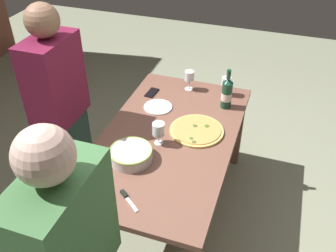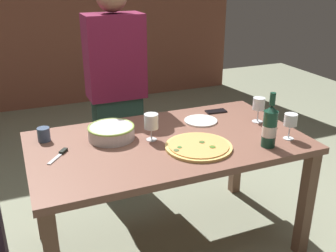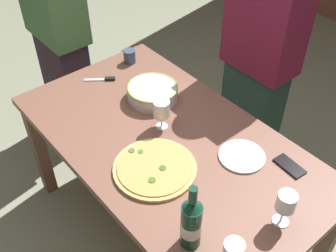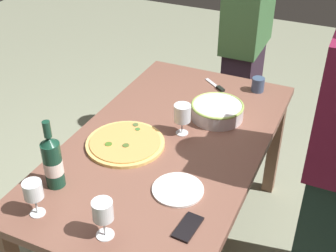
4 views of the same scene
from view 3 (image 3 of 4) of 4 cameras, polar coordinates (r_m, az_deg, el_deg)
ground_plane at (r=2.56m, az=-0.00°, el=-14.10°), size 8.00×8.00×0.00m
dining_table at (r=2.05m, az=-0.00°, el=-3.75°), size 1.60×0.90×0.75m
pizza at (r=1.84m, az=-1.87°, el=-5.90°), size 0.38×0.38×0.02m
serving_bowl at (r=2.20m, az=-2.18°, el=4.79°), size 0.28×0.28×0.08m
wine_bottle at (r=1.52m, az=3.27°, el=-13.36°), size 0.08×0.08×0.32m
wine_glass_near_pizza at (r=1.48m, az=9.14°, el=-16.85°), size 0.08×0.08×0.16m
wine_glass_by_bottle at (r=1.98m, az=-0.91°, el=2.26°), size 0.08×0.08×0.16m
wine_glass_far_left at (r=1.64m, az=16.16°, el=-10.34°), size 0.08×0.08×0.16m
cup_amber at (r=2.51m, az=-5.39°, el=9.68°), size 0.07×0.07×0.08m
side_plate at (r=1.93m, az=10.29°, el=-4.17°), size 0.22×0.22×0.01m
cell_phone at (r=1.93m, az=16.63°, el=-5.38°), size 0.15×0.08×0.01m
pizza_knife at (r=2.39m, az=-8.94°, el=6.49°), size 0.13×0.16×0.02m
person_host at (r=2.44m, az=12.63°, el=8.60°), size 0.41×0.24×1.62m
person_guest_left at (r=2.78m, az=-15.13°, el=12.36°), size 0.45×0.24×1.62m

